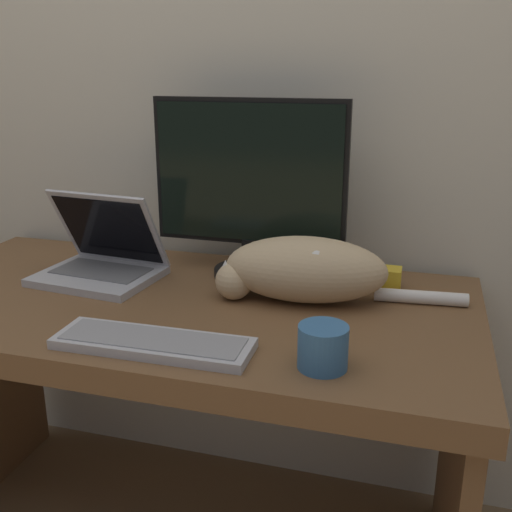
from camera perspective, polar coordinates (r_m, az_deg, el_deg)
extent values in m
cube|color=beige|center=(1.76, -2.79, 18.57)|extent=(6.40, 0.06, 2.60)
cube|color=brown|center=(1.48, -7.69, -5.11)|extent=(1.44, 0.72, 0.06)
cube|color=brown|center=(1.56, 18.25, -20.17)|extent=(0.04, 0.66, 0.67)
cylinder|color=black|center=(1.61, -0.67, -1.51)|extent=(0.19, 0.19, 0.02)
cylinder|color=black|center=(1.59, -0.68, 0.22)|extent=(0.04, 0.04, 0.08)
cube|color=black|center=(1.55, -0.64, 7.93)|extent=(0.51, 0.02, 0.37)
cube|color=black|center=(1.54, -0.76, 7.87)|extent=(0.48, 0.01, 0.35)
cube|color=#B7B7BC|center=(1.63, -14.79, -1.87)|extent=(0.32, 0.26, 0.02)
cube|color=slate|center=(1.64, -14.53, -1.34)|extent=(0.26, 0.15, 0.00)
cube|color=#B7B7BC|center=(1.64, -13.83, 2.55)|extent=(0.31, 0.15, 0.21)
cube|color=black|center=(1.64, -13.92, 2.43)|extent=(0.28, 0.13, 0.18)
cube|color=#BCBCC1|center=(1.22, -9.77, -8.21)|extent=(0.40, 0.13, 0.02)
cube|color=#939397|center=(1.22, -9.79, -7.74)|extent=(0.37, 0.10, 0.00)
ellipsoid|color=#D1B284|center=(1.42, 4.75, -1.27)|extent=(0.40, 0.21, 0.16)
ellipsoid|color=white|center=(1.41, 5.57, 0.34)|extent=(0.18, 0.15, 0.06)
sphere|color=#D1B284|center=(1.44, -2.11, -2.39)|extent=(0.09, 0.09, 0.09)
cone|color=white|center=(1.43, -2.92, -0.93)|extent=(0.03, 0.03, 0.03)
cone|color=white|center=(1.42, -1.33, -1.04)|extent=(0.03, 0.03, 0.03)
cylinder|color=white|center=(1.47, 15.41, -3.80)|extent=(0.22, 0.05, 0.03)
cylinder|color=teal|center=(1.13, 6.39, -8.61)|extent=(0.09, 0.09, 0.08)
cube|color=gold|center=(1.54, 12.60, -2.14)|extent=(0.06, 0.06, 0.06)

